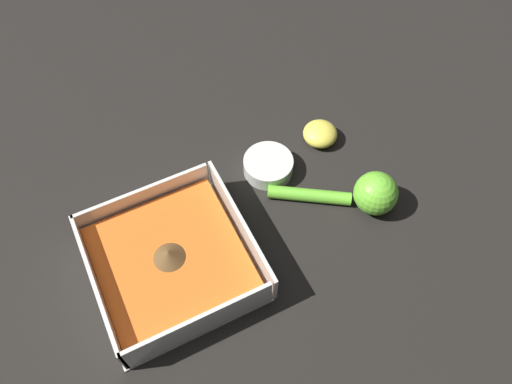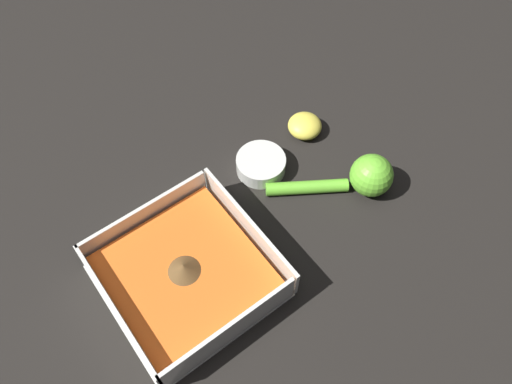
% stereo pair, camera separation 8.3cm
% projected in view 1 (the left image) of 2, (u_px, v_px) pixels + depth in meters
% --- Properties ---
extents(ground_plane, '(4.00, 4.00, 0.00)m').
position_uv_depth(ground_plane, '(165.00, 249.00, 0.81)').
color(ground_plane, black).
extents(square_dish, '(0.24, 0.24, 0.07)m').
position_uv_depth(square_dish, '(174.00, 261.00, 0.78)').
color(square_dish, silver).
rests_on(square_dish, ground_plane).
extents(spice_bowl, '(0.09, 0.09, 0.03)m').
position_uv_depth(spice_bowl, '(268.00, 166.00, 0.89)').
color(spice_bowl, silver).
rests_on(spice_bowl, ground_plane).
extents(lemon_squeezer, '(0.15, 0.19, 0.07)m').
position_uv_depth(lemon_squeezer, '(365.00, 194.00, 0.83)').
color(lemon_squeezer, '#6BC633').
rests_on(lemon_squeezer, ground_plane).
extents(lemon_half, '(0.06, 0.06, 0.04)m').
position_uv_depth(lemon_half, '(320.00, 134.00, 0.92)').
color(lemon_half, '#EFDB4C').
rests_on(lemon_half, ground_plane).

